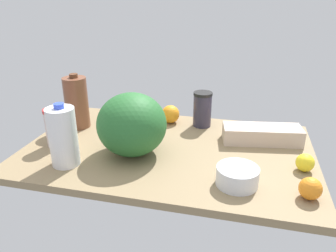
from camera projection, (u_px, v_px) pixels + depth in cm
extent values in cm
cube|color=#877250|center=(168.00, 151.00, 139.67)|extent=(120.00, 76.00, 3.00)
ellipsoid|color=#27652D|center=(132.00, 125.00, 129.65)|extent=(27.80, 27.80, 25.39)
cylinder|color=#332E41|center=(202.00, 111.00, 158.27)|extent=(8.78, 8.78, 15.61)
cylinder|color=black|center=(203.00, 94.00, 154.94)|extent=(9.04, 9.04, 1.40)
cylinder|color=brown|center=(77.00, 103.00, 155.62)|extent=(11.03, 11.03, 24.38)
cylinder|color=#59331E|center=(73.00, 76.00, 150.49)|extent=(3.86, 3.86, 1.80)
cylinder|color=silver|center=(237.00, 176.00, 111.93)|extent=(14.54, 14.54, 6.63)
cylinder|color=white|center=(63.00, 137.00, 122.08)|extent=(10.61, 10.61, 22.73)
cylinder|color=blue|center=(59.00, 106.00, 117.27)|extent=(3.71, 3.71, 1.80)
cube|color=beige|center=(262.00, 134.00, 142.88)|extent=(34.92, 16.83, 7.22)
cylinder|color=beige|center=(55.00, 129.00, 138.57)|extent=(7.61, 7.61, 15.07)
cylinder|color=red|center=(52.00, 111.00, 135.34)|extent=(7.84, 7.84, 1.40)
sphere|color=orange|center=(310.00, 189.00, 104.46)|extent=(7.31, 7.31, 7.31)
sphere|color=yellow|center=(305.00, 163.00, 120.43)|extent=(6.72, 6.72, 6.72)
sphere|color=orange|center=(170.00, 114.00, 163.06)|extent=(8.97, 8.97, 8.97)
sphere|color=yellow|center=(123.00, 109.00, 171.26)|extent=(7.94, 7.94, 7.94)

